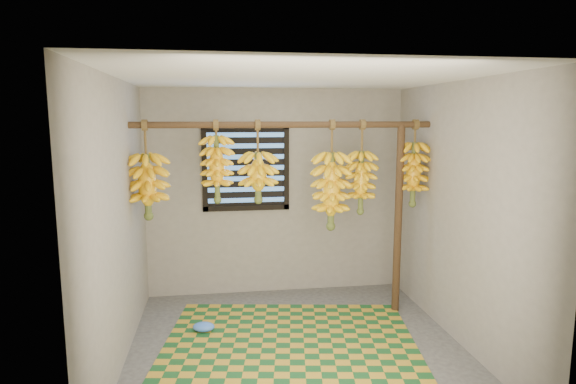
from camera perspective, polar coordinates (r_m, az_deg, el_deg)
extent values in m
cube|color=#434343|center=(4.59, 1.08, -18.04)|extent=(3.00, 3.00, 0.01)
cube|color=silver|center=(4.11, 1.18, 13.50)|extent=(3.00, 3.00, 0.01)
cube|color=gray|center=(5.65, -1.44, -0.05)|extent=(3.00, 0.01, 2.40)
cube|color=gray|center=(4.21, -19.55, -3.61)|extent=(0.01, 3.00, 2.40)
cube|color=gray|center=(4.68, 19.63, -2.41)|extent=(0.01, 3.00, 2.40)
cube|color=black|center=(5.56, -5.01, 2.89)|extent=(1.00, 0.04, 1.00)
cylinder|color=#49321C|center=(4.79, -0.27, 7.98)|extent=(3.00, 0.06, 0.06)
cylinder|color=#49321C|center=(5.21, 12.93, -3.26)|extent=(0.08, 0.08, 2.00)
cube|color=#175123|center=(4.66, 0.25, -17.50)|extent=(2.57, 2.19, 0.01)
ellipsoid|color=#4079EF|center=(4.93, -9.97, -15.46)|extent=(0.24, 0.19, 0.09)
cylinder|color=brown|center=(4.79, -16.56, 5.99)|extent=(0.02, 0.02, 0.33)
cylinder|color=#4C5923|center=(4.83, -16.34, 0.89)|extent=(0.06, 0.06, 0.59)
cylinder|color=brown|center=(4.74, -8.53, 7.27)|extent=(0.02, 0.02, 0.16)
cylinder|color=#4C5923|center=(4.76, -8.44, 2.96)|extent=(0.06, 0.06, 0.62)
cylinder|color=brown|center=(4.76, -3.61, 6.34)|extent=(0.02, 0.02, 0.33)
cylinder|color=#4C5923|center=(4.79, -3.57, 2.02)|extent=(0.06, 0.06, 0.46)
cylinder|color=brown|center=(4.97, 8.77, 6.37)|extent=(0.02, 0.02, 0.33)
cylinder|color=#4C5923|center=(5.00, 8.65, 1.36)|extent=(0.05, 0.05, 0.61)
cylinder|color=brown|center=(4.88, 5.22, 6.31)|extent=(0.02, 0.02, 0.34)
cylinder|color=#4C5923|center=(4.93, 5.14, 0.37)|extent=(0.07, 0.07, 0.74)
cylinder|color=brown|center=(5.16, 14.83, 6.73)|extent=(0.02, 0.02, 0.24)
cylinder|color=#4C5923|center=(5.19, 14.66, 2.26)|extent=(0.06, 0.06, 0.63)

